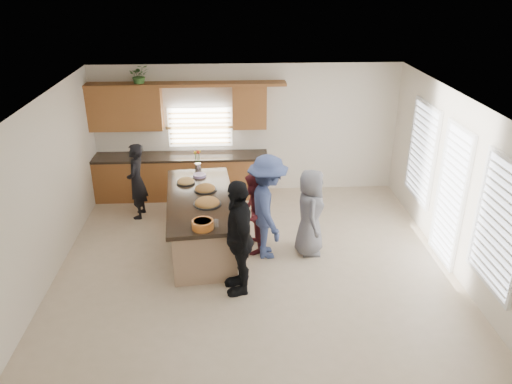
{
  "coord_description": "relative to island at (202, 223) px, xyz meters",
  "views": [
    {
      "loc": [
        -0.35,
        -7.32,
        4.59
      ],
      "look_at": [
        0.05,
        0.28,
        1.15
      ],
      "focal_mm": 35.0,
      "sensor_mm": 36.0,
      "label": 1
    }
  ],
  "objects": [
    {
      "name": "platter_mid",
      "position": [
        0.07,
        0.29,
        0.52
      ],
      "size": [
        0.41,
        0.41,
        0.17
      ],
      "color": "black",
      "rests_on": "island"
    },
    {
      "name": "platter_front",
      "position": [
        0.13,
        -0.3,
        0.53
      ],
      "size": [
        0.47,
        0.47,
        0.19
      ],
      "color": "black",
      "rests_on": "island"
    },
    {
      "name": "room_shell",
      "position": [
        0.9,
        -0.55,
        1.45
      ],
      "size": [
        6.52,
        6.02,
        2.81
      ],
      "color": "silver",
      "rests_on": "ground"
    },
    {
      "name": "woman_left_mid",
      "position": [
        0.91,
        -0.23,
        0.28
      ],
      "size": [
        0.65,
        0.78,
        1.46
      ],
      "primitive_type": "imported",
      "rotation": [
        0.0,
        0.0,
        -1.72
      ],
      "color": "maroon",
      "rests_on": "ground"
    },
    {
      "name": "island",
      "position": [
        0.0,
        0.0,
        0.0
      ],
      "size": [
        1.4,
        2.8,
        0.95
      ],
      "rotation": [
        0.0,
        0.0,
        0.09
      ],
      "color": "tan",
      "rests_on": "ground"
    },
    {
      "name": "potted_plant",
      "position": [
        -1.25,
        2.27,
        2.16
      ],
      "size": [
        0.46,
        0.42,
        0.43
      ],
      "primitive_type": "imported",
      "rotation": [
        0.0,
        0.0,
        0.25
      ],
      "color": "#376628",
      "rests_on": "back_cabinetry"
    },
    {
      "name": "back_cabinetry",
      "position": [
        -0.57,
        2.18,
        0.46
      ],
      "size": [
        4.08,
        0.66,
        2.46
      ],
      "color": "#945B2B",
      "rests_on": "ground"
    },
    {
      "name": "woman_right_back",
      "position": [
        1.14,
        -0.38,
        0.46
      ],
      "size": [
        0.82,
        1.26,
        1.83
      ],
      "primitive_type": "imported",
      "rotation": [
        0.0,
        0.0,
        1.69
      ],
      "color": "#374679",
      "rests_on": "ground"
    },
    {
      "name": "plate_stack",
      "position": [
        -0.06,
        0.94,
        0.52
      ],
      "size": [
        0.25,
        0.25,
        0.05
      ],
      "primitive_type": "cylinder",
      "color": "#AF90D1",
      "rests_on": "island"
    },
    {
      "name": "floor",
      "position": [
        0.9,
        -0.55,
        -0.45
      ],
      "size": [
        6.5,
        6.5,
        0.0
      ],
      "primitive_type": "plane",
      "color": "beige",
      "rests_on": "ground"
    },
    {
      "name": "woman_right_front",
      "position": [
        1.87,
        -0.33,
        0.32
      ],
      "size": [
        0.54,
        0.79,
        1.55
      ],
      "primitive_type": "imported",
      "rotation": [
        0.0,
        0.0,
        1.51
      ],
      "color": "slate",
      "rests_on": "ground"
    },
    {
      "name": "clear_cup",
      "position": [
        0.3,
        -1.09,
        0.55
      ],
      "size": [
        0.07,
        0.07,
        0.11
      ],
      "primitive_type": "cylinder",
      "color": "white",
      "rests_on": "island"
    },
    {
      "name": "right_wall_glazing",
      "position": [
        4.12,
        -0.68,
        0.89
      ],
      "size": [
        0.06,
        4.0,
        2.25
      ],
      "color": "white",
      "rests_on": "ground"
    },
    {
      "name": "flower_vase",
      "position": [
        -0.1,
        1.25,
        0.72
      ],
      "size": [
        0.14,
        0.14,
        0.42
      ],
      "color": "silver",
      "rests_on": "island"
    },
    {
      "name": "platter_back",
      "position": [
        -0.3,
        0.64,
        0.52
      ],
      "size": [
        0.35,
        0.35,
        0.14
      ],
      "color": "black",
      "rests_on": "island"
    },
    {
      "name": "woman_left_front",
      "position": [
        0.64,
        -1.38,
        0.47
      ],
      "size": [
        0.6,
        1.13,
        1.84
      ],
      "primitive_type": "imported",
      "rotation": [
        0.0,
        0.0,
        -1.43
      ],
      "color": "black",
      "rests_on": "ground"
    },
    {
      "name": "salad_bowl",
      "position": [
        0.09,
        -1.13,
        0.57
      ],
      "size": [
        0.33,
        0.33,
        0.13
      ],
      "color": "#CB6A25",
      "rests_on": "island"
    },
    {
      "name": "woman_left_back",
      "position": [
        -1.31,
        1.23,
        0.31
      ],
      "size": [
        0.4,
        0.58,
        1.53
      ],
      "primitive_type": "imported",
      "rotation": [
        0.0,
        0.0,
        -1.64
      ],
      "color": "black",
      "rests_on": "ground"
    }
  ]
}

